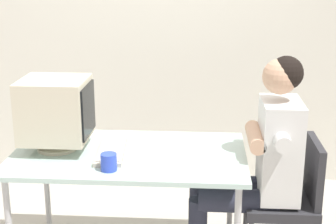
% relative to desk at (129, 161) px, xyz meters
% --- Properties ---
extents(desk, '(1.35, 0.79, 0.73)m').
position_rel_desk_xyz_m(desk, '(0.00, 0.00, 0.00)').
color(desk, '#B7B7BC').
rests_on(desk, ground_plane).
extents(crt_monitor, '(0.39, 0.35, 0.42)m').
position_rel_desk_xyz_m(crt_monitor, '(-0.42, 0.03, 0.29)').
color(crt_monitor, beige).
rests_on(crt_monitor, desk).
extents(keyboard, '(0.19, 0.48, 0.03)m').
position_rel_desk_xyz_m(keyboard, '(-0.10, 0.00, 0.07)').
color(keyboard, beige).
rests_on(keyboard, desk).
extents(office_chair, '(0.41, 0.41, 0.82)m').
position_rel_desk_xyz_m(office_chair, '(0.94, 0.02, -0.20)').
color(office_chair, '#4C4C51').
rests_on(office_chair, ground_plane).
extents(person_seated, '(0.75, 0.55, 1.30)m').
position_rel_desk_xyz_m(person_seated, '(0.74, 0.02, 0.02)').
color(person_seated, silver).
rests_on(person_seated, ground_plane).
extents(desk_mug, '(0.09, 0.10, 0.09)m').
position_rel_desk_xyz_m(desk_mug, '(-0.07, -0.26, 0.10)').
color(desk_mug, blue).
rests_on(desk_mug, desk).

